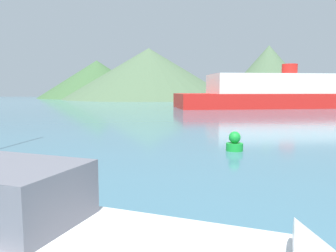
% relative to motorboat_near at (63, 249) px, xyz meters
% --- Properties ---
extents(motorboat_near, '(9.64, 4.61, 2.27)m').
position_rel_motorboat_near_xyz_m(motorboat_near, '(0.00, 0.00, 0.00)').
color(motorboat_near, white).
rests_on(motorboat_near, ground_plane).
extents(ferry_distant, '(36.33, 16.14, 6.73)m').
position_rel_motorboat_near_xyz_m(ferry_distant, '(17.00, 48.34, 1.75)').
color(ferry_distant, red).
rests_on(ferry_distant, ground_plane).
extents(buoy_marker, '(0.78, 0.78, 0.90)m').
position_rel_motorboat_near_xyz_m(buoy_marker, '(3.85, 10.73, -0.14)').
color(buoy_marker, green).
rests_on(buoy_marker, ground_plane).
extents(hill_west, '(37.65, 37.65, 12.16)m').
position_rel_motorboat_near_xyz_m(hill_west, '(-29.22, 101.81, 5.57)').
color(hill_west, '#3D6038').
rests_on(hill_west, ground_plane).
extents(hill_central, '(49.86, 49.86, 14.79)m').
position_rel_motorboat_near_xyz_m(hill_central, '(-10.86, 92.43, 6.88)').
color(hill_central, '#4C6647').
rests_on(hill_central, ground_plane).
extents(hill_east, '(25.43, 25.43, 14.68)m').
position_rel_motorboat_near_xyz_m(hill_east, '(22.61, 87.57, 6.83)').
color(hill_east, '#4C6647').
rests_on(hill_east, ground_plane).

